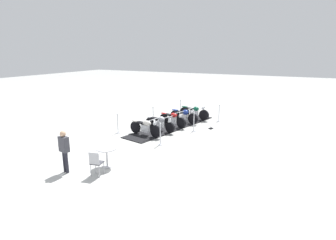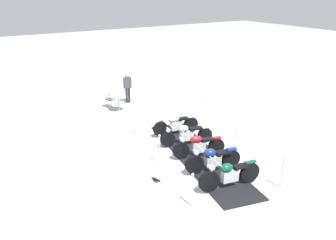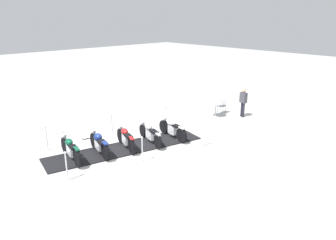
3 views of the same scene
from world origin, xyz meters
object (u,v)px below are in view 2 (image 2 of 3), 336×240
at_px(cafe_table, 119,100).
at_px(bystander_person, 128,85).
at_px(motorcycle_cream, 175,124).
at_px(motorcycle_forest, 229,174).
at_px(motorcycle_maroon, 198,145).
at_px(stanchion_right_rear, 192,196).
at_px(stanchion_left_rear, 282,178).
at_px(motorcycle_navy, 213,159).
at_px(stanchion_left_front, 203,117).
at_px(stanchion_right_front, 138,126).
at_px(stanchion_right_mid, 160,153).
at_px(stanchion_left_mid, 235,144).
at_px(info_placard, 156,179).
at_px(cafe_chair_near_table, 109,98).
at_px(motorcycle_chrome, 186,134).

height_order(cafe_table, bystander_person, bystander_person).
relative_size(motorcycle_cream, motorcycle_forest, 0.95).
height_order(motorcycle_maroon, stanchion_right_rear, stanchion_right_rear).
relative_size(stanchion_left_rear, stanchion_right_rear, 0.99).
height_order(motorcycle_maroon, motorcycle_forest, motorcycle_forest).
relative_size(motorcycle_navy, stanchion_left_front, 1.80).
distance_m(stanchion_right_front, stanchion_right_mid, 2.95).
bearing_deg(stanchion_left_mid, motorcycle_forest, -46.00).
height_order(stanchion_left_mid, cafe_table, stanchion_left_mid).
bearing_deg(motorcycle_forest, stanchion_left_rear, 157.24).
bearing_deg(stanchion_left_mid, motorcycle_maroon, -102.32).
bearing_deg(motorcycle_maroon, motorcycle_cream, -85.46).
xyz_separation_m(motorcycle_forest, stanchion_left_rear, (0.90, 1.43, -0.13)).
bearing_deg(stanchion_left_rear, motorcycle_cream, -175.63).
relative_size(info_placard, cafe_chair_near_table, 0.40).
relative_size(motorcycle_forest, stanchion_right_rear, 1.97).
height_order(motorcycle_cream, stanchion_right_front, stanchion_right_front).
relative_size(motorcycle_cream, stanchion_left_front, 1.83).
distance_m(motorcycle_forest, stanchion_right_mid, 2.83).
xyz_separation_m(motorcycle_chrome, motorcycle_navy, (2.33, -0.49, -0.00)).
xyz_separation_m(stanchion_right_mid, cafe_chair_near_table, (-6.97, 1.11, 0.12)).
relative_size(motorcycle_forest, bystander_person, 1.35).
relative_size(motorcycle_forest, cafe_table, 2.83).
distance_m(cafe_chair_near_table, bystander_person, 1.33).
bearing_deg(stanchion_right_front, bystander_person, 158.65).
relative_size(motorcycle_maroon, stanchion_left_front, 1.76).
height_order(stanchion_left_front, cafe_chair_near_table, stanchion_left_front).
bearing_deg(motorcycle_maroon, bystander_person, -79.60).
distance_m(info_placard, cafe_table, 7.43).
relative_size(stanchion_right_front, cafe_chair_near_table, 1.20).
distance_m(motorcycle_cream, stanchion_left_rear, 5.56).
bearing_deg(motorcycle_forest, motorcycle_maroon, -92.86).
bearing_deg(stanchion_right_rear, motorcycle_navy, 126.67).
relative_size(stanchion_right_front, stanchion_left_front, 0.99).
bearing_deg(motorcycle_chrome, motorcycle_maroon, 93.49).
bearing_deg(info_placard, stanchion_right_front, -6.92).
bearing_deg(motorcycle_navy, motorcycle_chrome, -89.15).
distance_m(motorcycle_maroon, stanchion_left_mid, 1.59).
bearing_deg(motorcycle_chrome, stanchion_right_mid, 40.99).
xyz_separation_m(motorcycle_chrome, stanchion_left_mid, (1.50, 1.31, -0.17)).
bearing_deg(info_placard, motorcycle_chrome, -41.24).
xyz_separation_m(stanchion_left_front, info_placard, (3.21, -4.39, -0.34)).
height_order(stanchion_left_mid, cafe_chair_near_table, stanchion_left_mid).
relative_size(motorcycle_chrome, cafe_table, 2.78).
bearing_deg(cafe_chair_near_table, stanchion_left_front, 17.50).
relative_size(motorcycle_navy, stanchion_left_rear, 1.86).
relative_size(motorcycle_navy, stanchion_right_front, 1.82).
bearing_deg(bystander_person, motorcycle_cream, 7.06).
bearing_deg(stanchion_left_mid, motorcycle_chrome, -138.98).
bearing_deg(motorcycle_navy, motorcycle_maroon, -89.25).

